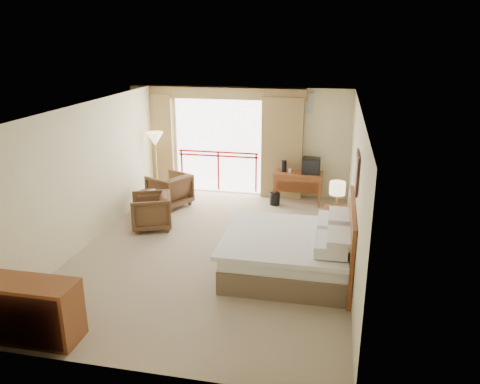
% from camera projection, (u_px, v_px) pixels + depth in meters
% --- Properties ---
extents(floor, '(7.00, 7.00, 0.00)m').
position_uv_depth(floor, '(215.00, 250.00, 8.91)').
color(floor, gray).
rests_on(floor, ground).
extents(ceiling, '(7.00, 7.00, 0.00)m').
position_uv_depth(ceiling, '(213.00, 107.00, 8.06)').
color(ceiling, white).
rests_on(ceiling, wall_back).
extents(wall_back, '(5.00, 0.00, 5.00)m').
position_uv_depth(wall_back, '(249.00, 142.00, 11.74)').
color(wall_back, beige).
rests_on(wall_back, ground).
extents(wall_front, '(5.00, 0.00, 5.00)m').
position_uv_depth(wall_front, '(135.00, 273.00, 5.24)').
color(wall_front, beige).
rests_on(wall_front, ground).
extents(wall_left, '(0.00, 7.00, 7.00)m').
position_uv_depth(wall_left, '(88.00, 174.00, 8.96)').
color(wall_left, beige).
rests_on(wall_left, ground).
extents(wall_right, '(0.00, 7.00, 7.00)m').
position_uv_depth(wall_right, '(355.00, 191.00, 8.01)').
color(wall_right, beige).
rests_on(wall_right, ground).
extents(balcony_door, '(2.40, 0.00, 2.40)m').
position_uv_depth(balcony_door, '(218.00, 146.00, 11.92)').
color(balcony_door, white).
rests_on(balcony_door, wall_back).
extents(balcony_railing, '(2.09, 0.03, 1.02)m').
position_uv_depth(balcony_railing, '(218.00, 161.00, 12.02)').
color(balcony_railing, '#A80E11').
rests_on(balcony_railing, wall_back).
extents(curtain_left, '(1.00, 0.26, 2.50)m').
position_uv_depth(curtain_left, '(155.00, 143.00, 12.10)').
color(curtain_left, olive).
rests_on(curtain_left, wall_back).
extents(curtain_right, '(1.00, 0.26, 2.50)m').
position_uv_depth(curtain_right, '(282.00, 148.00, 11.47)').
color(curtain_right, olive).
rests_on(curtain_right, wall_back).
extents(valance, '(4.40, 0.22, 0.28)m').
position_uv_depth(valance, '(216.00, 93.00, 11.40)').
color(valance, olive).
rests_on(valance, wall_back).
extents(hvac_vent, '(0.50, 0.04, 0.50)m').
position_uv_depth(hvac_vent, '(303.00, 103.00, 11.15)').
color(hvac_vent, silver).
rests_on(hvac_vent, wall_back).
extents(bed, '(2.13, 2.06, 0.97)m').
position_uv_depth(bed, '(291.00, 252.00, 7.95)').
color(bed, brown).
rests_on(bed, floor).
extents(headboard, '(0.06, 2.10, 1.30)m').
position_uv_depth(headboard, '(350.00, 242.00, 7.68)').
color(headboard, brown).
rests_on(headboard, wall_right).
extents(framed_art, '(0.04, 0.72, 0.60)m').
position_uv_depth(framed_art, '(357.00, 172.00, 7.30)').
color(framed_art, black).
rests_on(framed_art, wall_right).
extents(nightstand, '(0.50, 0.58, 0.67)m').
position_uv_depth(nightstand, '(335.00, 226.00, 9.17)').
color(nightstand, brown).
rests_on(nightstand, floor).
extents(table_lamp, '(0.30, 0.30, 0.53)m').
position_uv_depth(table_lamp, '(337.00, 189.00, 8.98)').
color(table_lamp, tan).
rests_on(table_lamp, nightstand).
extents(phone, '(0.20, 0.18, 0.08)m').
position_uv_depth(phone, '(333.00, 210.00, 8.92)').
color(phone, black).
rests_on(phone, nightstand).
extents(desk, '(1.17, 0.56, 0.76)m').
position_uv_depth(desk, '(298.00, 179.00, 11.31)').
color(desk, brown).
rests_on(desk, floor).
extents(tv, '(0.42, 0.33, 0.38)m').
position_uv_depth(tv, '(311.00, 166.00, 11.08)').
color(tv, black).
rests_on(tv, desk).
extents(coffee_maker, '(0.14, 0.14, 0.28)m').
position_uv_depth(coffee_maker, '(284.00, 166.00, 11.23)').
color(coffee_maker, black).
rests_on(coffee_maker, desk).
extents(cup, '(0.08, 0.08, 0.10)m').
position_uv_depth(cup, '(290.00, 171.00, 11.18)').
color(cup, white).
rests_on(cup, desk).
extents(wastebasket, '(0.28, 0.28, 0.30)m').
position_uv_depth(wastebasket, '(275.00, 199.00, 11.25)').
color(wastebasket, black).
rests_on(wastebasket, floor).
extents(armchair_far, '(1.14, 1.13, 0.78)m').
position_uv_depth(armchair_far, '(170.00, 205.00, 11.24)').
color(armchair_far, '#482F1D').
rests_on(armchair_far, floor).
extents(armchair_near, '(1.05, 1.03, 0.74)m').
position_uv_depth(armchair_near, '(152.00, 228.00, 9.93)').
color(armchair_near, '#482F1D').
rests_on(armchair_near, floor).
extents(side_table, '(0.54, 0.54, 0.59)m').
position_uv_depth(side_table, '(150.00, 200.00, 10.38)').
color(side_table, black).
rests_on(side_table, floor).
extents(book, '(0.25, 0.26, 0.02)m').
position_uv_depth(book, '(149.00, 192.00, 10.32)').
color(book, white).
rests_on(book, side_table).
extents(floor_lamp, '(0.42, 0.42, 1.64)m').
position_uv_depth(floor_lamp, '(155.00, 141.00, 11.48)').
color(floor_lamp, tan).
rests_on(floor_lamp, floor).
extents(dresser, '(1.26, 0.53, 0.84)m').
position_uv_depth(dresser, '(32.00, 311.00, 6.18)').
color(dresser, brown).
rests_on(dresser, floor).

